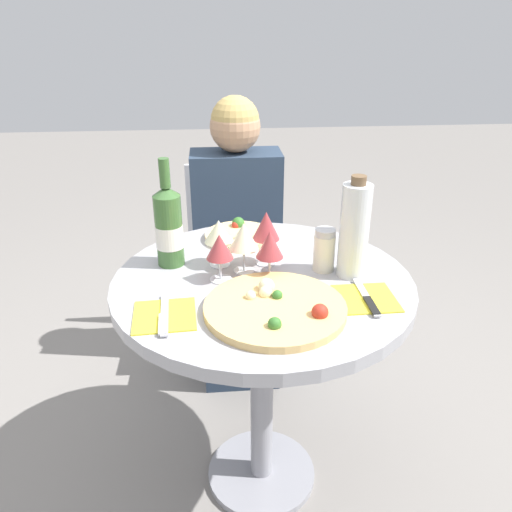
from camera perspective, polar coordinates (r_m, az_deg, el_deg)
The scene contains 16 objects.
ground_plane at distance 1.87m, azimuth 0.61°, elevation -23.71°, with size 12.00×12.00×0.00m, color gray.
dining_table at distance 1.45m, azimuth 0.72°, elevation -7.15°, with size 0.83×0.83×0.77m.
chair_behind_diner at distance 2.27m, azimuth -2.19°, elevation -1.12°, with size 0.43×0.43×0.84m.
seated_diner at distance 2.09m, azimuth -2.05°, elevation 0.35°, with size 0.36×0.41×1.16m.
pizza_large at distance 1.23m, azimuth 2.23°, elevation -5.87°, with size 0.35×0.35×0.05m.
pizza_small_far at distance 1.63m, azimuth -1.90°, elevation 2.45°, with size 0.22×0.22×0.05m.
wine_bottle at distance 1.44m, azimuth -9.94°, elevation 3.34°, with size 0.08×0.08×0.31m.
tall_carafe at distance 1.37m, azimuth 11.22°, elevation 2.83°, with size 0.08×0.08×0.29m.
sugar_shaker at distance 1.42m, azimuth 7.80°, elevation 0.69°, with size 0.06×0.06×0.12m.
wine_glass_back_right at distance 1.42m, azimuth 1.16°, elevation 3.40°, with size 0.08×0.08×0.16m.
wine_glass_front_left at distance 1.34m, azimuth -4.18°, elevation 0.94°, with size 0.07×0.07×0.14m.
wine_glass_back_left at distance 1.42m, azimuth -4.27°, elevation 2.75°, with size 0.08×0.08×0.14m.
wine_glass_center at distance 1.38m, azimuth -1.43°, elevation 2.21°, with size 0.08×0.08×0.15m.
wine_glass_front_right at distance 1.34m, azimuth 1.58°, elevation 1.20°, with size 0.08×0.08×0.14m.
place_setting_left at distance 1.23m, azimuth -10.42°, elevation -6.75°, with size 0.16×0.19×0.01m.
place_setting_right at distance 1.31m, azimuth 12.50°, elevation -4.76°, with size 0.15×0.19×0.01m.
Camera 1 is at (-0.13, -1.22, 1.42)m, focal length 35.00 mm.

